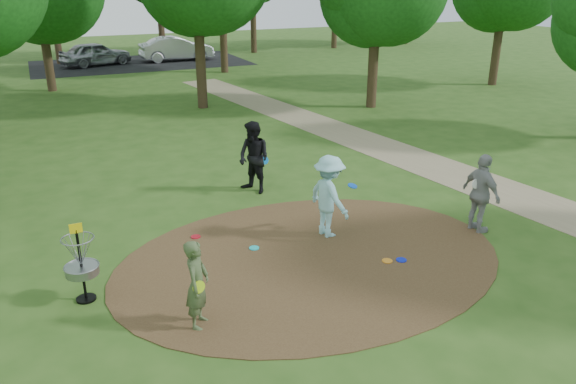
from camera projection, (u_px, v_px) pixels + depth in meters
name	position (u px, v px, depth m)	size (l,w,h in m)	color
ground	(311.00, 259.00, 11.84)	(100.00, 100.00, 0.00)	#2D5119
dirt_clearing	(311.00, 259.00, 11.84)	(8.40, 8.40, 0.02)	#47301C
footpath	(484.00, 185.00, 16.03)	(2.00, 40.00, 0.01)	#8C7A5B
parking_lot	(141.00, 63.00, 38.10)	(14.00, 8.00, 0.01)	black
player_observer_with_disc	(197.00, 284.00, 9.34)	(0.63, 0.69, 1.59)	#465833
player_throwing_with_disc	(329.00, 196.00, 12.61)	(1.22, 1.34, 1.91)	#98DBE3
player_walking_with_disc	(254.00, 158.00, 15.17)	(1.08, 1.19, 1.97)	black
player_waiting_with_disc	(481.00, 194.00, 12.82)	(0.53, 1.11, 1.87)	#98989A
disc_ground_cyan	(254.00, 248.00, 12.27)	(0.22, 0.22, 0.02)	#1AC9D0
disc_ground_blue	(401.00, 260.00, 11.75)	(0.22, 0.22, 0.02)	#0B1CCB
disc_ground_red	(196.00, 237.00, 12.79)	(0.22, 0.22, 0.02)	#B51220
car_left	(96.00, 54.00, 36.76)	(1.82, 4.51, 1.54)	#96989D
car_right	(176.00, 49.00, 38.81)	(1.74, 5.00, 1.65)	#B3B4BB
disc_ground_orange	(387.00, 261.00, 11.72)	(0.22, 0.22, 0.02)	orange
disc_golf_basket	(80.00, 257.00, 10.06)	(0.63, 0.63, 1.54)	black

